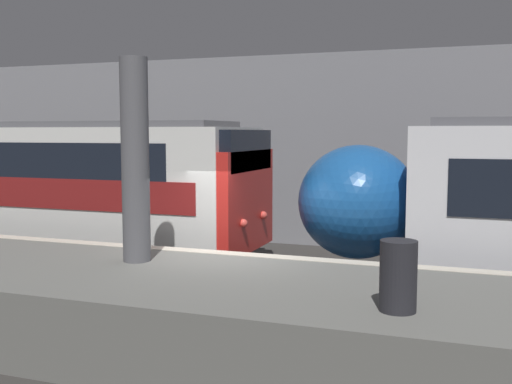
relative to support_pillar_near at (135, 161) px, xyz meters
The scene contains 5 objects.
ground_plane 3.24m from the support_pillar_near, 48.47° to the left, with size 120.00×120.00×0.00m, color #33302D.
platform 2.54m from the support_pillar_near, 26.73° to the right, with size 40.00×3.55×1.15m.
station_rear_barrier 8.26m from the support_pillar_near, 82.45° to the left, with size 50.00×0.15×5.48m.
support_pillar_near is the anchor object (origin of this frame).
trash_bin 4.76m from the support_pillar_near, 17.79° to the right, with size 0.44×0.44×0.85m.
Camera 1 is at (4.04, -9.73, 3.26)m, focal length 42.00 mm.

